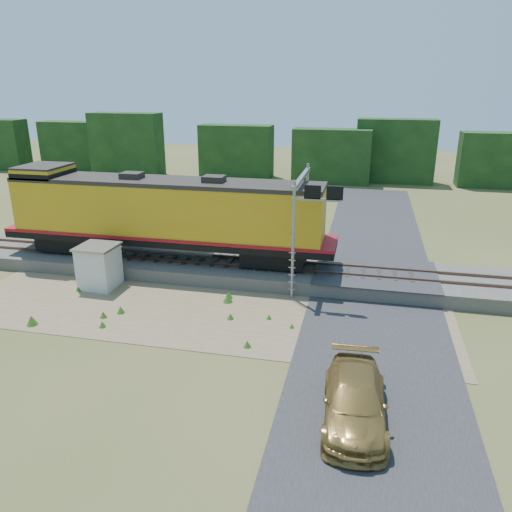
% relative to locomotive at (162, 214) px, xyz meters
% --- Properties ---
extents(ground, '(140.00, 140.00, 0.00)m').
position_rel_locomotive_xyz_m(ground, '(6.13, -6.00, -3.62)').
color(ground, '#475123').
rests_on(ground, ground).
extents(ballast, '(70.00, 5.00, 0.80)m').
position_rel_locomotive_xyz_m(ballast, '(6.13, -0.00, -3.22)').
color(ballast, slate).
rests_on(ballast, ground).
extents(rails, '(70.00, 1.54, 0.16)m').
position_rel_locomotive_xyz_m(rails, '(6.13, -0.00, -2.74)').
color(rails, brown).
rests_on(rails, ballast).
extents(dirt_shoulder, '(26.00, 8.00, 0.03)m').
position_rel_locomotive_xyz_m(dirt_shoulder, '(4.13, -5.50, -3.61)').
color(dirt_shoulder, '#8C7754').
rests_on(dirt_shoulder, ground).
extents(road, '(7.00, 66.00, 0.86)m').
position_rel_locomotive_xyz_m(road, '(13.13, -5.26, -3.54)').
color(road, '#38383A').
rests_on(road, ground).
extents(tree_line_north, '(130.00, 3.00, 6.50)m').
position_rel_locomotive_xyz_m(tree_line_north, '(6.13, 32.00, -0.55)').
color(tree_line_north, '#143312').
rests_on(tree_line_north, ground).
extents(weed_clumps, '(15.00, 6.20, 0.56)m').
position_rel_locomotive_xyz_m(weed_clumps, '(2.63, -5.90, -3.62)').
color(weed_clumps, '#35681D').
rests_on(weed_clumps, ground).
extents(locomotive, '(20.93, 3.19, 5.40)m').
position_rel_locomotive_xyz_m(locomotive, '(0.00, 0.00, 0.00)').
color(locomotive, black).
rests_on(locomotive, rails).
extents(shed, '(2.18, 2.18, 2.53)m').
position_rel_locomotive_xyz_m(shed, '(-2.51, -3.60, -2.34)').
color(shed, silver).
rests_on(shed, ground).
extents(signal_gantry, '(2.61, 6.20, 6.58)m').
position_rel_locomotive_xyz_m(signal_gantry, '(8.97, -0.65, 1.35)').
color(signal_gantry, gray).
rests_on(signal_gantry, ground).
extents(car, '(2.43, 5.48, 1.56)m').
position_rel_locomotive_xyz_m(car, '(12.38, -12.73, -2.84)').
color(car, olive).
rests_on(car, ground).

